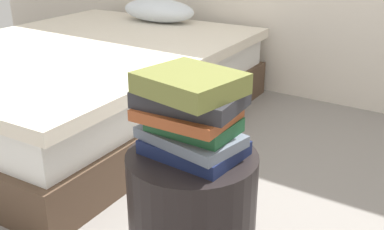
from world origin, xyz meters
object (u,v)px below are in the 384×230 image
at_px(book_forest, 195,125).
at_px(book_olive, 189,83).
at_px(book_charcoal, 190,98).
at_px(book_rust, 187,113).
at_px(bed, 85,81).
at_px(book_slate, 190,137).
at_px(book_navy, 195,148).

distance_m(book_forest, book_olive, 0.12).
height_order(book_charcoal, book_olive, book_olive).
relative_size(book_charcoal, book_olive, 1.12).
xyz_separation_m(book_forest, book_olive, (-0.01, -0.02, 0.12)).
xyz_separation_m(book_forest, book_charcoal, (-0.02, 0.00, 0.07)).
relative_size(book_forest, book_rust, 0.93).
height_order(bed, book_rust, book_rust).
height_order(book_slate, book_charcoal, book_charcoal).
xyz_separation_m(book_slate, book_forest, (0.01, 0.01, 0.03)).
relative_size(book_rust, book_olive, 1.02).
bearing_deg(book_forest, book_olive, -109.86).
distance_m(book_rust, book_charcoal, 0.04).
height_order(book_navy, book_charcoal, book_charcoal).
bearing_deg(book_forest, bed, 147.78).
bearing_deg(book_navy, book_rust, -126.51).
bearing_deg(book_olive, book_charcoal, 125.98).
distance_m(book_slate, book_charcoal, 0.11).
distance_m(book_forest, book_charcoal, 0.07).
height_order(bed, book_navy, bed).
bearing_deg(book_charcoal, book_rust, -94.93).
bearing_deg(book_forest, book_navy, 129.40).
distance_m(book_navy, book_olive, 0.19).
bearing_deg(bed, book_olive, -36.40).
bearing_deg(book_navy, book_olive, -103.34).
bearing_deg(book_rust, book_olive, -9.15).
bearing_deg(book_rust, book_charcoal, 87.88).
xyz_separation_m(bed, book_forest, (1.36, -0.88, 0.36)).
distance_m(book_forest, book_rust, 0.04).
xyz_separation_m(bed, book_navy, (1.36, -0.88, 0.29)).
bearing_deg(book_forest, book_slate, -136.63).
bearing_deg(book_navy, bed, 150.34).
xyz_separation_m(bed, book_rust, (1.34, -0.89, 0.39)).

